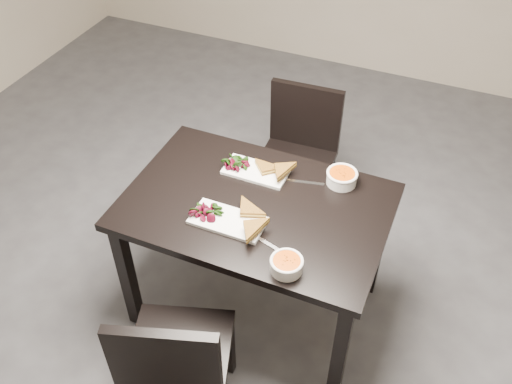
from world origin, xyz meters
TOP-DOWN VIEW (x-y plane):
  - ground at (0.00, 0.00)m, footprint 5.00×5.00m
  - table at (0.27, -0.17)m, footprint 1.20×0.80m
  - chair_near at (0.21, -0.89)m, footprint 0.53×0.53m
  - chair_far at (0.21, 0.60)m, footprint 0.44×0.44m
  - plate_near at (0.20, -0.33)m, footprint 0.33×0.16m
  - sandwich_near at (0.26, -0.32)m, footprint 0.20×0.17m
  - salad_near at (0.10, -0.33)m, footprint 0.10×0.09m
  - soup_bowl_near at (0.53, -0.48)m, footprint 0.14×0.14m
  - cutlery_near at (0.41, -0.38)m, footprint 0.18×0.07m
  - plate_far at (0.18, 0.02)m, footprint 0.31×0.15m
  - sandwich_far at (0.24, 0.01)m, footprint 0.19×0.19m
  - salad_far at (0.08, 0.02)m, footprint 0.10×0.09m
  - soup_bowl_far at (0.58, 0.11)m, footprint 0.15×0.15m
  - cutlery_far at (0.43, 0.05)m, footprint 0.18×0.05m

SIDE VIEW (x-z plane):
  - ground at x=0.00m, z-range 0.00..0.00m
  - chair_near at x=0.21m, z-range 0.06..0.91m
  - chair_far at x=0.21m, z-range 0.06..0.91m
  - table at x=0.27m, z-range 0.28..1.03m
  - cutlery_near at x=0.41m, z-range 0.75..0.75m
  - cutlery_far at x=0.43m, z-range 0.75..0.75m
  - plate_far at x=0.18m, z-range 0.75..0.77m
  - plate_near at x=0.20m, z-range 0.75..0.77m
  - soup_bowl_near at x=0.53m, z-range 0.75..0.82m
  - salad_far at x=0.08m, z-range 0.77..0.81m
  - soup_bowl_far at x=0.58m, z-range 0.75..0.82m
  - salad_near at x=0.10m, z-range 0.77..0.81m
  - sandwich_far at x=0.24m, z-range 0.77..0.82m
  - sandwich_near at x=0.26m, z-range 0.77..0.82m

